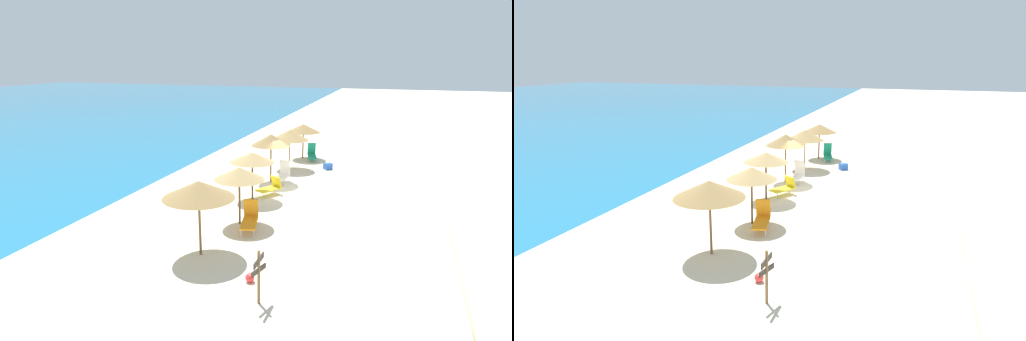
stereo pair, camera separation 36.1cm
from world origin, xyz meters
TOP-DOWN VIEW (x-y plane):
  - ground_plane at (0.00, 0.00)m, footprint 160.00×160.00m
  - beach_umbrella_0 at (-8.48, 1.25)m, footprint 2.58×2.58m
  - beach_umbrella_1 at (-5.25, 0.95)m, footprint 2.17×2.17m
  - beach_umbrella_2 at (-1.99, 1.49)m, footprint 2.24×2.24m
  - beach_umbrella_3 at (1.29, 1.51)m, footprint 2.24×2.24m
  - beach_umbrella_4 at (4.52, 1.24)m, footprint 2.41×2.41m
  - beach_umbrella_5 at (7.73, 1.06)m, footprint 2.36×2.36m
  - lounge_chair_0 at (-1.01, 0.84)m, footprint 1.46×1.25m
  - lounge_chair_1 at (-5.68, 0.34)m, footprint 1.64×0.95m
  - lounge_chair_2 at (7.45, 0.35)m, footprint 1.57×0.94m
  - lounge_chair_3 at (1.41, 0.82)m, footprint 1.41×0.61m
  - wooden_signpost at (-10.86, -1.75)m, footprint 0.84×0.22m
  - beach_ball at (-9.79, -1.10)m, footprint 0.30×0.30m
  - cooler_box at (5.17, -1.15)m, footprint 0.61×0.63m

SIDE VIEW (x-z plane):
  - ground_plane at x=0.00m, z-range 0.00..0.00m
  - beach_ball at x=-9.79m, z-range 0.00..0.30m
  - cooler_box at x=5.17m, z-range 0.00..0.41m
  - lounge_chair_0 at x=-1.01m, z-range -0.05..0.90m
  - lounge_chair_2 at x=7.45m, z-range -0.14..1.00m
  - lounge_chair_1 at x=-5.68m, z-range -0.11..1.08m
  - lounge_chair_3 at x=1.41m, z-range -0.11..1.13m
  - wooden_signpost at x=-10.86m, z-range 0.17..1.83m
  - beach_umbrella_5 at x=7.73m, z-range 0.93..3.39m
  - beach_umbrella_2 at x=-1.99m, z-range 0.96..3.39m
  - beach_umbrella_4 at x=4.52m, z-range 0.94..3.50m
  - beach_umbrella_1 at x=-5.25m, z-range 0.98..3.50m
  - beach_umbrella_3 at x=1.29m, z-range 1.06..3.85m
  - beach_umbrella_0 at x=-8.48m, z-range 1.07..3.86m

